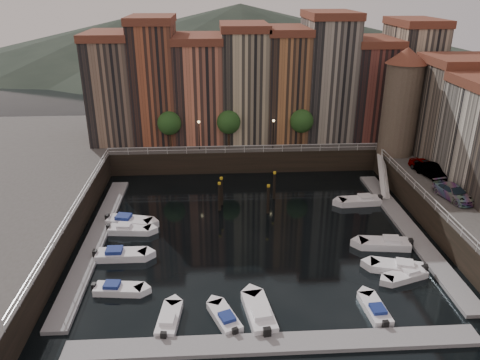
{
  "coord_description": "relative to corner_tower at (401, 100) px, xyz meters",
  "views": [
    {
      "loc": [
        -4.05,
        -43.11,
        24.15
      ],
      "look_at": [
        -1.28,
        4.0,
        4.09
      ],
      "focal_mm": 35.0,
      "sensor_mm": 36.0,
      "label": 1
    }
  ],
  "objects": [
    {
      "name": "boat_left_3",
      "position": [
        -33.43,
        -12.44,
        -9.8
      ],
      "size": [
        5.23,
        2.88,
        1.17
      ],
      "rotation": [
        0.0,
        0.0,
        -0.23
      ],
      "color": "white",
      "rests_on": "ground"
    },
    {
      "name": "boat_right_1",
      "position": [
        -7.67,
        -22.76,
        -9.81
      ],
      "size": [
        5.06,
        3.03,
        1.13
      ],
      "rotation": [
        0.0,
        0.0,
        2.86
      ],
      "color": "white",
      "rests_on": "ground"
    },
    {
      "name": "car_a",
      "position": [
        1.13,
        -6.89,
        -6.46
      ],
      "size": [
        3.03,
        4.65,
        1.47
      ],
      "primitive_type": "imported",
      "rotation": [
        0.0,
        0.0,
        0.32
      ],
      "color": "gray",
      "rests_on": "quay_right"
    },
    {
      "name": "boat_right_2",
      "position": [
        -7.38,
        -18.64,
        -9.8
      ],
      "size": [
        5.22,
        2.44,
        1.17
      ],
      "rotation": [
        0.0,
        0.0,
        3.02
      ],
      "color": "white",
      "rests_on": "ground"
    },
    {
      "name": "boat_right_0",
      "position": [
        -7.42,
        -23.96,
        -9.87
      ],
      "size": [
        4.27,
        2.71,
        0.96
      ],
      "rotation": [
        0.0,
        0.0,
        3.47
      ],
      "color": "white",
      "rests_on": "ground"
    },
    {
      "name": "boat_left_1",
      "position": [
        -33.14,
        -19.15,
        -9.81
      ],
      "size": [
        4.98,
        1.84,
        1.14
      ],
      "rotation": [
        0.0,
        0.0,
        -0.01
      ],
      "color": "white",
      "rests_on": "ground"
    },
    {
      "name": "ground",
      "position": [
        -20.0,
        -14.5,
        -10.19
      ],
      "size": [
        200.0,
        200.0,
        0.0
      ],
      "primitive_type": "plane",
      "color": "black",
      "rests_on": "ground"
    },
    {
      "name": "dock_right",
      "position": [
        -3.8,
        -15.5,
        -10.02
      ],
      "size": [
        2.0,
        28.0,
        0.35
      ],
      "primitive_type": "cube",
      "color": "gray",
      "rests_on": "ground"
    },
    {
      "name": "boat_near_2",
      "position": [
        -20.84,
        -28.41,
        -9.79
      ],
      "size": [
        2.55,
        5.31,
        1.19
      ],
      "rotation": [
        0.0,
        0.0,
        1.71
      ],
      "color": "white",
      "rests_on": "ground"
    },
    {
      "name": "car_c",
      "position": [
        0.89,
        -14.49,
        -6.46
      ],
      "size": [
        3.22,
        5.43,
        1.48
      ],
      "primitive_type": "imported",
      "rotation": [
        0.0,
        0.0,
        0.24
      ],
      "color": "gray",
      "rests_on": "quay_right"
    },
    {
      "name": "boat_near_1",
      "position": [
        -23.52,
        -28.66,
        -9.88
      ],
      "size": [
        2.8,
        4.17,
        0.94
      ],
      "rotation": [
        0.0,
        0.0,
        1.95
      ],
      "color": "white",
      "rests_on": "ground"
    },
    {
      "name": "gangway",
      "position": [
        -2.9,
        -4.5,
        -8.28
      ],
      "size": [
        2.78,
        8.32,
        3.73
      ],
      "color": "white",
      "rests_on": "ground"
    },
    {
      "name": "boat_near_0",
      "position": [
        -27.8,
        -28.64,
        -9.87
      ],
      "size": [
        1.94,
        4.27,
        0.96
      ],
      "rotation": [
        0.0,
        0.0,
        1.46
      ],
      "color": "white",
      "rests_on": "ground"
    },
    {
      "name": "promenade_trees",
      "position": [
        -21.33,
        3.7,
        -3.61
      ],
      "size": [
        21.2,
        3.2,
        5.2
      ],
      "color": "black",
      "rests_on": "quay_far"
    },
    {
      "name": "far_terrace",
      "position": [
        -16.69,
        9.0,
        0.76
      ],
      "size": [
        48.7,
        10.3,
        17.5
      ],
      "color": "#806551",
      "rests_on": "quay_far"
    },
    {
      "name": "boat_left_2",
      "position": [
        -33.13,
        -14.19,
        -9.84
      ],
      "size": [
        4.64,
        2.06,
        1.05
      ],
      "rotation": [
        0.0,
        0.0,
        -0.1
      ],
      "color": "white",
      "rests_on": "ground"
    },
    {
      "name": "boat_left_0",
      "position": [
        -32.43,
        -24.48,
        -9.86
      ],
      "size": [
        4.35,
        1.95,
        0.98
      ],
      "rotation": [
        0.0,
        0.0,
        -0.1
      ],
      "color": "white",
      "rests_on": "ground"
    },
    {
      "name": "car_b",
      "position": [
        1.24,
        -8.65,
        -6.42
      ],
      "size": [
        2.74,
        4.94,
        1.54
      ],
      "primitive_type": "imported",
      "rotation": [
        0.0,
        0.0,
        0.25
      ],
      "color": "gray",
      "rests_on": "quay_right"
    },
    {
      "name": "dock_left",
      "position": [
        -36.2,
        -15.5,
        -10.02
      ],
      "size": [
        2.0,
        28.0,
        0.35
      ],
      "primitive_type": "cube",
      "color": "gray",
      "rests_on": "ground"
    },
    {
      "name": "mooring_pilings",
      "position": [
        -20.49,
        -8.79,
        -8.54
      ],
      "size": [
        6.96,
        4.15,
        3.78
      ],
      "color": "black",
      "rests_on": "ground"
    },
    {
      "name": "railings",
      "position": [
        -20.0,
        -9.62,
        -6.41
      ],
      "size": [
        36.08,
        34.04,
        0.52
      ],
      "color": "white",
      "rests_on": "ground"
    },
    {
      "name": "corner_tower",
      "position": [
        0.0,
        0.0,
        0.0
      ],
      "size": [
        5.2,
        5.2,
        13.8
      ],
      "color": "#6B5B4C",
      "rests_on": "quay_right"
    },
    {
      "name": "dock_near",
      "position": [
        -20.0,
        -31.5,
        -10.02
      ],
      "size": [
        30.0,
        2.0,
        0.35
      ],
      "primitive_type": "cube",
      "color": "gray",
      "rests_on": "ground"
    },
    {
      "name": "mountains",
      "position": [
        -18.28,
        95.5,
        -2.28
      ],
      "size": [
        145.0,
        100.0,
        18.0
      ],
      "color": "#2D382D",
      "rests_on": "ground"
    },
    {
      "name": "boat_near_3",
      "position": [
        -11.64,
        -28.38,
        -9.87
      ],
      "size": [
        1.77,
        4.21,
        0.96
      ],
      "rotation": [
        0.0,
        0.0,
        1.64
      ],
      "color": "white",
      "rests_on": "ground"
    },
    {
      "name": "quay_far",
      "position": [
        -20.0,
        11.5,
        -8.69
      ],
      "size": [
        80.0,
        20.0,
        3.0
      ],
      "primitive_type": "cube",
      "color": "black",
      "rests_on": "ground"
    },
    {
      "name": "street_lamps",
      "position": [
        -21.0,
        2.7,
        -4.3
      ],
      "size": [
        10.36,
        0.36,
        4.18
      ],
      "color": "black",
      "rests_on": "quay_far"
    },
    {
      "name": "boat_right_4",
      "position": [
        -6.96,
        -8.9,
        -9.8
      ],
      "size": [
        5.13,
        2.12,
        1.16
      ],
      "rotation": [
        0.0,
        0.0,
        3.2
      ],
      "color": "white",
      "rests_on": "ground"
    }
  ]
}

